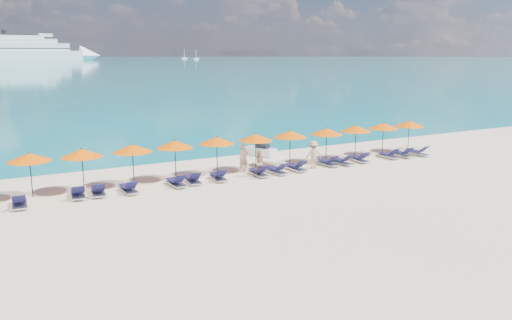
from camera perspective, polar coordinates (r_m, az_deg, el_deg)
name	(u,v)px	position (r m, az deg, el deg)	size (l,w,h in m)	color
ground	(284,194)	(25.14, 3.23, -3.94)	(1400.00, 1400.00, 0.00)	beige
cruise_ship	(39,51)	(538.77, -23.58, 11.32)	(121.54, 30.54, 33.48)	white
sailboat_near	(196,58)	(581.34, -6.85, 11.46)	(6.10, 2.03, 11.18)	white
sailboat_far	(184,58)	(646.46, -8.18, 11.49)	(6.66, 2.22, 12.21)	white
jetski	(261,151)	(34.51, 0.52, 1.06)	(1.68, 2.41, 0.81)	white
beachgoer_a	(244,158)	(29.48, -1.43, 0.18)	(0.62, 0.41, 1.70)	tan
beachgoer_b	(260,164)	(28.38, 0.48, -0.41)	(0.77, 0.44, 1.58)	tan
beachgoer_c	(313,155)	(30.68, 6.56, 0.60)	(1.11, 0.52, 1.73)	tan
umbrella_1	(29,157)	(26.49, -24.50, 0.29)	(2.10, 2.10, 2.28)	black
umbrella_2	(82,153)	(26.63, -19.31, 0.76)	(2.10, 2.10, 2.28)	black
umbrella_3	(132,148)	(27.19, -13.96, 1.31)	(2.10, 2.10, 2.28)	black
umbrella_4	(175,144)	(27.95, -9.26, 1.80)	(2.10, 2.10, 2.28)	black
umbrella_5	(217,140)	(28.86, -4.51, 2.24)	(2.10, 2.10, 2.28)	black
umbrella_6	(256,137)	(29.81, -0.03, 2.60)	(2.10, 2.10, 2.28)	black
umbrella_7	(290,134)	(31.12, 3.93, 2.98)	(2.10, 2.10, 2.28)	black
umbrella_8	(327,131)	(32.40, 8.08, 3.25)	(2.10, 2.10, 2.28)	black
umbrella_9	(356,128)	(34.04, 11.35, 3.55)	(2.10, 2.10, 2.28)	black
umbrella_10	(384,126)	(35.71, 14.37, 3.80)	(2.10, 2.10, 2.28)	black
umbrella_11	(409,124)	(37.34, 17.13, 3.99)	(2.10, 2.10, 2.28)	black
lounger_2	(19,202)	(25.44, -25.43, -4.39)	(0.69, 1.73, 0.66)	silver
lounger_3	(78,193)	(25.98, -19.70, -3.58)	(0.76, 1.75, 0.66)	silver
lounger_4	(98,191)	(26.10, -17.59, -3.36)	(0.79, 1.75, 0.66)	silver
lounger_5	(129,188)	(26.15, -14.35, -3.14)	(0.72, 1.73, 0.66)	silver
lounger_6	(176,182)	(26.88, -9.13, -2.50)	(0.75, 1.74, 0.66)	silver
lounger_7	(193,179)	(27.35, -7.23, -2.19)	(0.78, 1.75, 0.66)	silver
lounger_8	(218,176)	(27.86, -4.33, -1.86)	(0.78, 1.75, 0.66)	silver
lounger_9	(258,172)	(28.72, 0.28, -1.40)	(0.66, 1.71, 0.66)	silver
lounger_10	(277,170)	(29.28, 2.37, -1.14)	(0.79, 1.75, 0.66)	silver
lounger_11	(296,167)	(30.09, 4.57, -0.81)	(0.73, 1.74, 0.66)	silver
lounger_12	(328,162)	(31.65, 8.18, -0.25)	(0.71, 1.73, 0.66)	silver
lounger_13	(342,161)	(32.14, 9.78, -0.12)	(0.75, 1.74, 0.66)	silver
lounger_14	(359,158)	(33.15, 11.69, 0.18)	(0.79, 1.76, 0.66)	silver
lounger_15	(388,155)	(34.77, 14.88, 0.58)	(0.72, 1.73, 0.66)	silver
lounger_16	(402,154)	(35.42, 16.37, 0.70)	(0.75, 1.74, 0.66)	silver
lounger_17	(418,152)	(36.31, 17.99, 0.87)	(0.78, 1.75, 0.66)	silver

